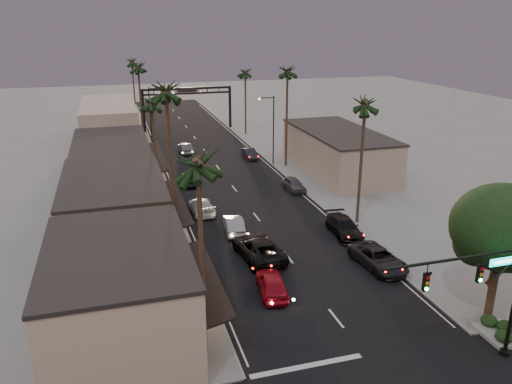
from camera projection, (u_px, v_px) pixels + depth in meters
ground at (228, 181)px, 58.90m from camera, size 200.00×200.00×0.00m
road at (219, 169)px, 63.44m from camera, size 14.00×120.00×0.02m
sidewalk_left at (139, 160)px, 67.27m from camera, size 5.00×92.00×0.12m
sidewalk_right at (273, 151)px, 72.28m from camera, size 5.00×92.00×0.12m
storefront_near at (120, 294)px, 29.15m from camera, size 8.00×12.00×5.50m
storefront_mid at (115, 211)px, 41.86m from camera, size 8.00×14.00×5.50m
storefront_far at (112, 164)px, 56.47m from camera, size 8.00×16.00×5.00m
storefront_dist at (109, 122)px, 77.20m from camera, size 8.00×20.00×6.00m
building_right at (338, 152)px, 61.78m from camera, size 8.00×18.00×5.00m
traffic_signal at (490, 280)px, 26.05m from camera, size 8.51×0.22×7.80m
corner_tree at (504, 231)px, 29.89m from camera, size 6.20×6.20×8.80m
planter at (500, 337)px, 29.84m from camera, size 2.20×2.60×0.24m
arch at (187, 98)px, 84.34m from camera, size 15.20×0.40×7.27m
streetlight_right at (271, 125)px, 63.53m from camera, size 2.13×0.30×9.00m
streetlight_left at (152, 113)px, 71.69m from camera, size 2.13×0.30×9.00m
palm_la at (198, 158)px, 24.76m from camera, size 3.20×3.20×13.20m
palm_lb at (166, 87)px, 35.93m from camera, size 3.20×3.20×15.20m
palm_lc at (151, 100)px, 49.59m from camera, size 3.20×3.20×12.20m
palm_ld at (138, 64)px, 66.21m from camera, size 3.20×3.20×14.20m
palm_ra at (366, 100)px, 42.91m from camera, size 3.20×3.20×13.20m
palm_rb at (288, 68)px, 60.76m from camera, size 3.20×3.20×14.20m
palm_rc at (245, 70)px, 79.56m from camera, size 3.20×3.20×12.20m
palm_far at (132, 60)px, 87.50m from camera, size 3.20×3.20×13.20m
oncoming_red at (272, 283)px, 34.32m from camera, size 2.41×4.72×1.54m
oncoming_pickup at (258, 248)px, 39.46m from camera, size 3.41×6.44×1.73m
oncoming_silver at (234, 225)px, 44.33m from camera, size 2.03×4.55×1.45m
oncoming_white at (202, 206)px, 48.82m from camera, size 2.23×5.03×1.43m
oncoming_dgrey at (190, 178)px, 57.41m from camera, size 1.89×4.65×1.58m
oncoming_grey_far at (185, 148)px, 70.84m from camera, size 1.77×4.49×1.45m
curbside_near at (378, 258)px, 38.00m from camera, size 3.05×5.67×1.51m
curbside_black at (344, 227)px, 43.76m from camera, size 2.53×5.41×1.53m
curbside_grey at (294, 184)px, 55.38m from camera, size 1.92×4.25×1.42m
curbside_far at (250, 154)px, 68.23m from camera, size 1.48×4.10×1.34m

